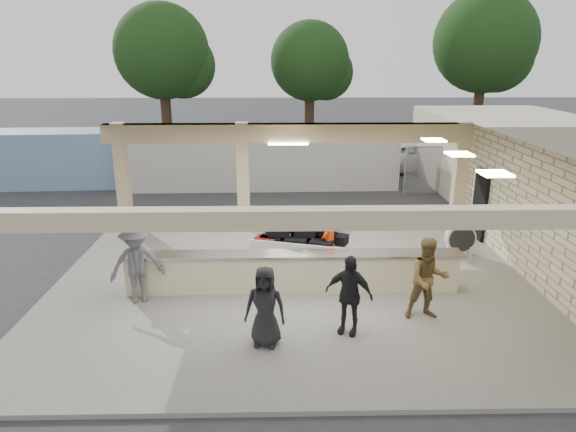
{
  "coord_description": "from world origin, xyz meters",
  "views": [
    {
      "loc": [
        -0.35,
        -11.98,
        5.63
      ],
      "look_at": [
        -0.08,
        1.0,
        1.54
      ],
      "focal_mm": 32.0,
      "sensor_mm": 36.0,
      "label": 1
    }
  ],
  "objects_px": {
    "passenger_d": "(265,306)",
    "car_white_a": "(417,156)",
    "drum_fan": "(460,238)",
    "container_white": "(259,157)",
    "passenger_b": "(349,295)",
    "container_blue": "(36,159)",
    "luggage_cart": "(301,239)",
    "car_white_b": "(539,155)",
    "baggage_handler": "(329,243)",
    "passenger_a": "(428,279)",
    "baggage_counter": "(293,272)",
    "car_dark": "(386,152)",
    "passenger_c": "(137,264)"
  },
  "relations": [
    {
      "from": "passenger_d",
      "to": "car_white_a",
      "type": "bearing_deg",
      "value": 75.84
    },
    {
      "from": "drum_fan",
      "to": "container_white",
      "type": "bearing_deg",
      "value": 123.09
    },
    {
      "from": "drum_fan",
      "to": "container_white",
      "type": "xyz_separation_m",
      "value": [
        -6.07,
        8.71,
        0.7
      ]
    },
    {
      "from": "passenger_b",
      "to": "container_blue",
      "type": "bearing_deg",
      "value": 156.33
    },
    {
      "from": "luggage_cart",
      "to": "container_blue",
      "type": "height_order",
      "value": "container_blue"
    },
    {
      "from": "luggage_cart",
      "to": "car_white_b",
      "type": "xyz_separation_m",
      "value": [
        12.67,
        12.55,
        -0.12
      ]
    },
    {
      "from": "drum_fan",
      "to": "container_blue",
      "type": "distance_m",
      "value": 18.36
    },
    {
      "from": "drum_fan",
      "to": "baggage_handler",
      "type": "xyz_separation_m",
      "value": [
        -3.9,
        -1.17,
        0.31
      ]
    },
    {
      "from": "luggage_cart",
      "to": "car_white_a",
      "type": "relative_size",
      "value": 0.55
    },
    {
      "from": "passenger_a",
      "to": "container_blue",
      "type": "xyz_separation_m",
      "value": [
        -14.0,
        12.67,
        0.2
      ]
    },
    {
      "from": "baggage_counter",
      "to": "passenger_d",
      "type": "height_order",
      "value": "passenger_d"
    },
    {
      "from": "drum_fan",
      "to": "car_dark",
      "type": "relative_size",
      "value": 0.22
    },
    {
      "from": "luggage_cart",
      "to": "passenger_c",
      "type": "relative_size",
      "value": 1.48
    },
    {
      "from": "container_white",
      "to": "passenger_c",
      "type": "bearing_deg",
      "value": -103.02
    },
    {
      "from": "drum_fan",
      "to": "car_white_b",
      "type": "relative_size",
      "value": 0.19
    },
    {
      "from": "container_blue",
      "to": "drum_fan",
      "type": "bearing_deg",
      "value": -32.37
    },
    {
      "from": "car_white_a",
      "to": "car_dark",
      "type": "height_order",
      "value": "car_white_a"
    },
    {
      "from": "drum_fan",
      "to": "car_dark",
      "type": "bearing_deg",
      "value": 86.01
    },
    {
      "from": "passenger_d",
      "to": "car_white_a",
      "type": "distance_m",
      "value": 17.97
    },
    {
      "from": "car_dark",
      "to": "container_white",
      "type": "xyz_separation_m",
      "value": [
        -6.57,
        -4.17,
        0.59
      ]
    },
    {
      "from": "car_dark",
      "to": "luggage_cart",
      "type": "bearing_deg",
      "value": -156.92
    },
    {
      "from": "luggage_cart",
      "to": "drum_fan",
      "type": "bearing_deg",
      "value": 25.98
    },
    {
      "from": "passenger_b",
      "to": "container_blue",
      "type": "distance_m",
      "value": 18.02
    },
    {
      "from": "drum_fan",
      "to": "passenger_a",
      "type": "distance_m",
      "value": 4.22
    },
    {
      "from": "baggage_counter",
      "to": "container_blue",
      "type": "relative_size",
      "value": 0.87
    },
    {
      "from": "passenger_a",
      "to": "container_white",
      "type": "height_order",
      "value": "container_white"
    },
    {
      "from": "container_white",
      "to": "car_dark",
      "type": "bearing_deg",
      "value": 31.38
    },
    {
      "from": "luggage_cart",
      "to": "passenger_b",
      "type": "relative_size",
      "value": 1.63
    },
    {
      "from": "baggage_handler",
      "to": "car_dark",
      "type": "distance_m",
      "value": 14.73
    },
    {
      "from": "baggage_counter",
      "to": "passenger_b",
      "type": "relative_size",
      "value": 4.79
    },
    {
      "from": "container_white",
      "to": "luggage_cart",
      "type": "bearing_deg",
      "value": -82.35
    },
    {
      "from": "car_white_b",
      "to": "car_dark",
      "type": "bearing_deg",
      "value": 108.89
    },
    {
      "from": "car_white_a",
      "to": "passenger_b",
      "type": "bearing_deg",
      "value": 150.03
    },
    {
      "from": "drum_fan",
      "to": "passenger_a",
      "type": "bearing_deg",
      "value": -120.29
    },
    {
      "from": "luggage_cart",
      "to": "baggage_handler",
      "type": "bearing_deg",
      "value": -12.11
    },
    {
      "from": "car_dark",
      "to": "container_blue",
      "type": "bearing_deg",
      "value": 146.93
    },
    {
      "from": "passenger_a",
      "to": "car_white_b",
      "type": "distance_m",
      "value": 18.45
    },
    {
      "from": "baggage_counter",
      "to": "car_dark",
      "type": "height_order",
      "value": "car_dark"
    },
    {
      "from": "passenger_b",
      "to": "passenger_a",
      "type": "bearing_deg",
      "value": 41.86
    },
    {
      "from": "baggage_handler",
      "to": "car_white_b",
      "type": "distance_m",
      "value": 17.61
    },
    {
      "from": "baggage_handler",
      "to": "passenger_c",
      "type": "relative_size",
      "value": 0.86
    },
    {
      "from": "baggage_handler",
      "to": "car_white_a",
      "type": "height_order",
      "value": "baggage_handler"
    },
    {
      "from": "passenger_d",
      "to": "container_white",
      "type": "xyz_separation_m",
      "value": [
        -0.57,
        13.42,
        0.38
      ]
    },
    {
      "from": "drum_fan",
      "to": "passenger_b",
      "type": "relative_size",
      "value": 0.55
    },
    {
      "from": "luggage_cart",
      "to": "drum_fan",
      "type": "distance_m",
      "value": 4.69
    },
    {
      "from": "baggage_counter",
      "to": "passenger_b",
      "type": "xyz_separation_m",
      "value": [
        1.09,
        -2.0,
        0.37
      ]
    },
    {
      "from": "car_white_a",
      "to": "container_white",
      "type": "xyz_separation_m",
      "value": [
        -7.85,
        -3.0,
        0.58
      ]
    },
    {
      "from": "passenger_c",
      "to": "car_white_b",
      "type": "distance_m",
      "value": 22.04
    },
    {
      "from": "car_dark",
      "to": "passenger_a",
      "type": "bearing_deg",
      "value": -145.01
    },
    {
      "from": "luggage_cart",
      "to": "car_dark",
      "type": "relative_size",
      "value": 0.65
    }
  ]
}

